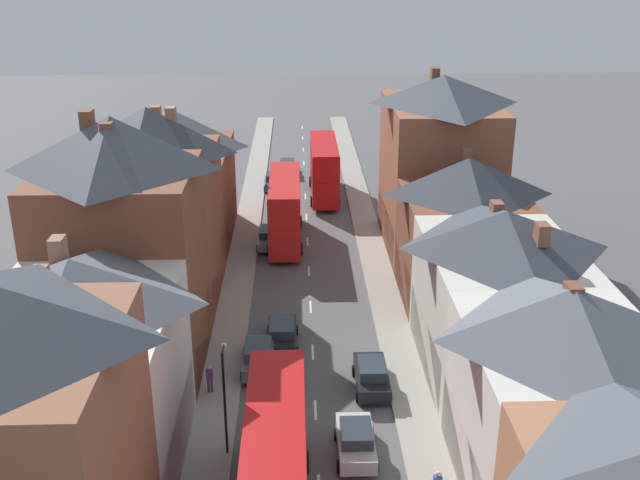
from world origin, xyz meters
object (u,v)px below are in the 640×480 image
at_px(street_lamp, 225,394).
at_px(car_parked_right_a, 282,334).
at_px(double_decker_bus_mid_street, 276,468).
at_px(pedestrian_mid_right, 210,377).
at_px(car_near_blue, 320,154).
at_px(car_far_grey, 372,375).
at_px(double_decker_bus_far_approaching, 285,208).
at_px(car_parked_left_a, 269,237).
at_px(car_mid_white, 274,181).
at_px(car_mid_black, 259,356).
at_px(car_near_silver, 287,167).
at_px(double_decker_bus_lead, 324,168).
at_px(car_parked_left_b, 356,441).

bearing_deg(street_lamp, car_parked_right_a, 76.49).
relative_size(double_decker_bus_mid_street, pedestrian_mid_right, 6.71).
xyz_separation_m(car_near_blue, car_far_grey, (1.30, -46.81, -0.02)).
bearing_deg(double_decker_bus_mid_street, double_decker_bus_far_approaching, 90.00).
height_order(car_parked_left_a, car_parked_right_a, car_parked_right_a).
bearing_deg(car_mid_white, double_decker_bus_mid_street, -88.42).
bearing_deg(car_far_grey, pedestrian_mid_right, -178.05).
bearing_deg(car_mid_black, car_near_blue, 83.73).
bearing_deg(car_near_blue, double_decker_bus_far_approaching, -98.34).
height_order(double_decker_bus_far_approaching, street_lamp, street_lamp).
bearing_deg(double_decker_bus_far_approaching, car_near_silver, 89.97).
relative_size(double_decker_bus_far_approaching, car_parked_left_a, 2.42).
relative_size(double_decker_bus_lead, car_parked_left_b, 2.76).
relative_size(car_near_blue, car_mid_black, 1.01).
relative_size(double_decker_bus_mid_street, car_far_grey, 2.60).
bearing_deg(car_parked_right_a, car_mid_white, 92.35).
distance_m(car_near_silver, car_parked_left_a, 20.72).
bearing_deg(car_parked_left_a, double_decker_bus_mid_street, -87.64).
xyz_separation_m(car_near_blue, car_near_silver, (-3.60, -5.04, -0.04)).
height_order(car_parked_left_b, street_lamp, street_lamp).
xyz_separation_m(double_decker_bus_lead, car_near_silver, (-3.59, 7.79, -2.02)).
bearing_deg(car_parked_left_a, car_near_silver, 86.40).
bearing_deg(car_parked_right_a, car_parked_left_a, 94.56).
bearing_deg(car_parked_left_a, car_parked_left_b, -79.67).
xyz_separation_m(double_decker_bus_far_approaching, car_parked_right_a, (0.01, -17.38, -2.01)).
bearing_deg(car_mid_white, pedestrian_mid_right, -93.85).
distance_m(car_near_silver, car_mid_white, 5.40).
xyz_separation_m(car_near_blue, car_parked_left_a, (-4.90, -25.71, -0.04)).
distance_m(car_near_blue, car_near_silver, 6.19).
xyz_separation_m(car_near_silver, car_mid_black, (-1.30, -39.59, 0.03)).
relative_size(car_parked_left_b, pedestrian_mid_right, 2.43).
xyz_separation_m(car_parked_right_a, street_lamp, (-2.45, -10.19, 2.44)).
relative_size(double_decker_bus_lead, car_parked_right_a, 2.58).
relative_size(car_parked_right_a, car_mid_black, 0.99).
bearing_deg(double_decker_bus_lead, car_parked_left_a, -110.78).
distance_m(double_decker_bus_far_approaching, car_mid_black, 20.13).
bearing_deg(double_decker_bus_mid_street, pedestrian_mid_right, 110.91).
height_order(car_mid_white, street_lamp, street_lamp).
bearing_deg(car_parked_left_a, double_decker_bus_lead, 69.22).
xyz_separation_m(car_mid_black, street_lamp, (-1.15, -7.58, 2.41)).
bearing_deg(double_decker_bus_far_approaching, car_far_grey, -77.52).
height_order(double_decker_bus_mid_street, car_near_blue, double_decker_bus_mid_street).
bearing_deg(car_near_silver, car_mid_white, -103.93).
bearing_deg(car_mid_black, car_near_silver, 88.12).
relative_size(car_parked_left_a, car_mid_black, 1.06).
bearing_deg(car_parked_left_b, car_far_grey, 77.32).
relative_size(car_mid_white, car_far_grey, 0.93).
bearing_deg(double_decker_bus_far_approaching, car_parked_left_b, -82.64).
height_order(double_decker_bus_mid_street, car_parked_left_a, double_decker_bus_mid_street).
height_order(car_parked_right_a, car_parked_left_b, car_parked_left_b).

